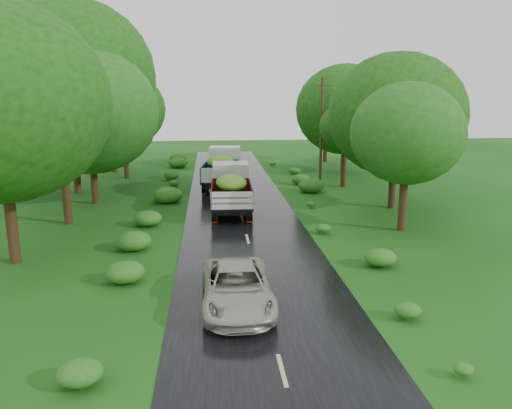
{
  "coord_description": "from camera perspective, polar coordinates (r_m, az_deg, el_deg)",
  "views": [
    {
      "loc": [
        -1.77,
        -15.69,
        7.15
      ],
      "look_at": [
        0.45,
        8.28,
        1.7
      ],
      "focal_mm": 35.0,
      "sensor_mm": 36.0,
      "label": 1
    }
  ],
  "objects": [
    {
      "name": "trees_left",
      "position": [
        37.07,
        -18.74,
        11.56
      ],
      "size": [
        6.78,
        34.04,
        10.38
      ],
      "color": "black",
      "rests_on": "ground"
    },
    {
      "name": "utility_pole",
      "position": [
        39.06,
        7.48,
        8.34
      ],
      "size": [
        1.44,
        0.24,
        8.18
      ],
      "rotation": [
        0.0,
        0.0,
        0.09
      ],
      "color": "#382616",
      "rests_on": "ground"
    },
    {
      "name": "road",
      "position": [
        21.95,
        -0.38,
        -6.22
      ],
      "size": [
        6.5,
        80.0,
        0.02
      ],
      "primitive_type": "cube",
      "color": "black",
      "rests_on": "ground"
    },
    {
      "name": "ground",
      "position": [
        17.33,
        1.06,
        -11.61
      ],
      "size": [
        120.0,
        120.0,
        0.0
      ],
      "primitive_type": "plane",
      "color": "#11440E",
      "rests_on": "ground"
    },
    {
      "name": "car",
      "position": [
        17.03,
        -2.21,
        -9.43
      ],
      "size": [
        2.37,
        5.06,
        1.4
      ],
      "primitive_type": "imported",
      "rotation": [
        0.0,
        0.0,
        0.01
      ],
      "color": "#AFAD9B",
      "rests_on": "road"
    },
    {
      "name": "trees_right",
      "position": [
        39.11,
        11.69,
        9.96
      ],
      "size": [
        5.75,
        29.98,
        7.62
      ],
      "color": "black",
      "rests_on": "ground"
    },
    {
      "name": "road_lines",
      "position": [
        22.9,
        -0.6,
        -5.38
      ],
      "size": [
        0.12,
        69.6,
        0.0
      ],
      "color": "#BFB78C",
      "rests_on": "road"
    },
    {
      "name": "truck_near",
      "position": [
        30.24,
        -2.87,
        2.05
      ],
      "size": [
        2.47,
        6.53,
        2.72
      ],
      "rotation": [
        0.0,
        0.0,
        -0.03
      ],
      "color": "black",
      "rests_on": "ground"
    },
    {
      "name": "shrubs",
      "position": [
        30.51,
        -1.83,
        -0.13
      ],
      "size": [
        11.9,
        44.0,
        0.7
      ],
      "color": "#17651C",
      "rests_on": "ground"
    },
    {
      "name": "truck_far",
      "position": [
        38.11,
        -3.85,
        4.4
      ],
      "size": [
        3.2,
        7.07,
        2.87
      ],
      "rotation": [
        0.0,
        0.0,
        -0.12
      ],
      "color": "black",
      "rests_on": "ground"
    }
  ]
}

